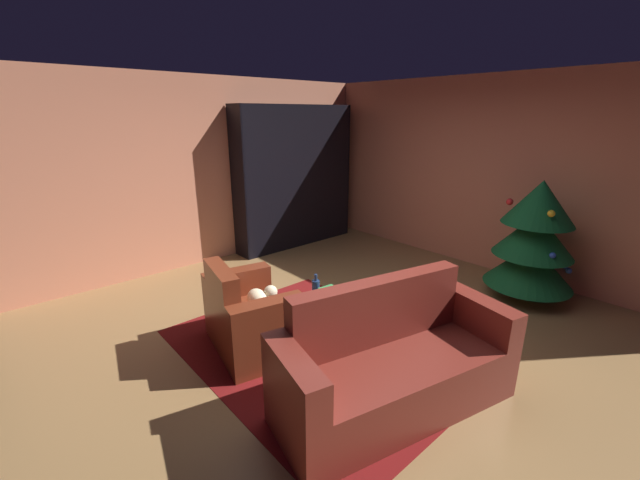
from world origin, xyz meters
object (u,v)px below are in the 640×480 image
Objects in this scene: couch_red at (393,368)px; bookshelf_unit at (302,177)px; book_stack_on_table at (329,297)px; armchair_red at (249,318)px; coffee_table at (330,308)px; bottle_on_table at (316,289)px; decorated_tree at (534,239)px.

bookshelf_unit is at bearing 150.35° from couch_red.
armchair_red is at bearing -129.59° from book_stack_on_table.
coffee_table is 0.12m from book_stack_on_table.
bookshelf_unit reaches higher than armchair_red.
bottle_on_table is (-0.17, -0.02, 0.03)m from book_stack_on_table.
armchair_red reaches higher than bottle_on_table.
bookshelf_unit reaches higher than book_stack_on_table.
couch_red is 3.01× the size of coffee_table.
armchair_red is at bearing -129.64° from coffee_table.
coffee_table is at bearing 44.14° from book_stack_on_table.
book_stack_on_table is (-0.92, 0.19, 0.19)m from couch_red.
couch_red is at bearing -29.65° from bookshelf_unit.
bookshelf_unit is 3.34m from book_stack_on_table.
coffee_table is 2.85× the size of book_stack_on_table.
armchair_red is at bearing -118.59° from bottle_on_table.
book_stack_on_table reaches higher than coffee_table.
decorated_tree is at bearing 10.67° from bookshelf_unit.
bottle_on_table is at bearing -173.18° from coffee_table.
decorated_tree is (0.99, 2.55, 0.20)m from bottle_on_table.
coffee_table is at bearing 167.99° from couch_red.
book_stack_on_table is at bearing 50.41° from armchair_red.
book_stack_on_table is 0.16× the size of decorated_tree.
armchair_red is 0.77m from coffee_table.
couch_red is 0.96m from book_stack_on_table.
bookshelf_unit is 3.60m from decorated_tree.
decorated_tree is at bearing 72.26° from coffee_table.
couch_red reaches higher than coffee_table.
book_stack_on_table is (2.70, -1.87, -0.61)m from bookshelf_unit.
couch_red is at bearing -12.01° from coffee_table.
book_stack_on_table is 2.67m from decorated_tree.
decorated_tree is (0.81, 2.53, 0.35)m from coffee_table.
book_stack_on_table is at bearing -34.69° from bookshelf_unit.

